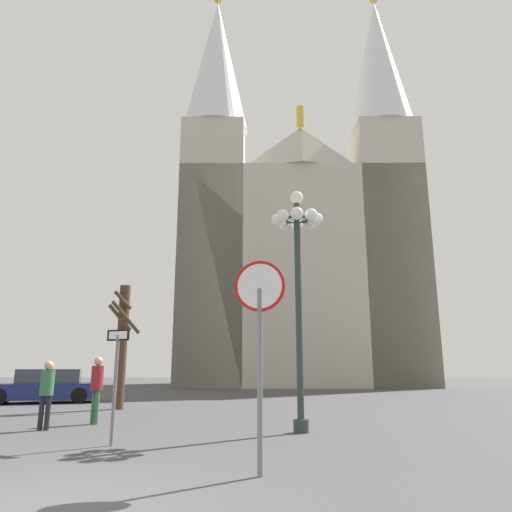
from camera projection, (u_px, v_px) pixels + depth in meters
The scene contains 9 objects.
ground_plane at pixel (29, 511), 5.02m from camera, with size 120.00×120.00×0.00m, color #424244.
cathedral at pixel (299, 247), 39.73m from camera, with size 19.88×13.63×34.09m.
stop_sign at pixel (260, 321), 7.05m from camera, with size 0.78×0.12×3.07m.
one_way_arrow_sign at pixel (116, 373), 9.43m from camera, with size 0.53×0.22×2.22m.
street_lamp at pixel (298, 259), 11.85m from camera, with size 1.32×1.32×5.92m.
bare_tree at pixel (122, 343), 17.39m from camera, with size 1.21×0.96×4.47m.
parked_car_near_navy at pixel (45, 387), 19.97m from camera, with size 4.77×3.29×1.38m.
pedestrian_walking at pixel (97, 383), 12.76m from camera, with size 0.32×0.32×1.75m.
pedestrian_standing at pixel (47, 388), 11.55m from camera, with size 0.32×0.32×1.63m.
Camera 1 is at (2.88, -5.27, 1.49)m, focal length 33.20 mm.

